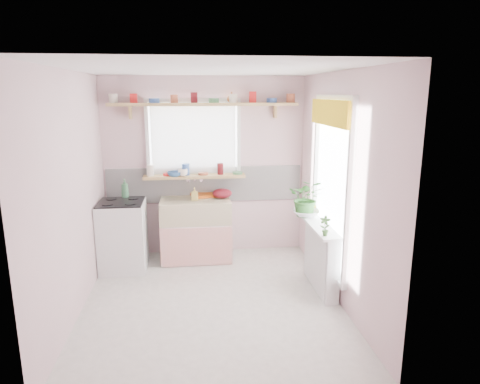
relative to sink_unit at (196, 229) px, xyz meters
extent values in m
plane|color=silver|center=(0.15, -1.29, -0.43)|extent=(3.20, 3.20, 0.00)
plane|color=white|center=(0.15, -1.29, 2.07)|extent=(3.20, 3.20, 0.00)
plane|color=beige|center=(0.15, 0.31, 0.82)|extent=(2.80, 0.00, 2.80)
plane|color=beige|center=(0.15, -2.89, 0.82)|extent=(2.80, 0.00, 2.80)
plane|color=beige|center=(-1.25, -1.29, 0.82)|extent=(0.00, 3.20, 3.20)
plane|color=beige|center=(1.55, -1.29, 0.82)|extent=(0.00, 3.20, 3.20)
cube|color=white|center=(0.15, 0.29, 0.57)|extent=(2.74, 0.03, 0.50)
cube|color=pink|center=(0.15, 0.29, 0.37)|extent=(2.74, 0.02, 0.12)
cube|color=white|center=(0.00, 0.30, 1.22)|extent=(1.20, 0.01, 1.00)
cube|color=white|center=(0.00, 0.24, 1.22)|extent=(1.15, 0.02, 0.95)
cube|color=white|center=(1.54, -1.09, 0.82)|extent=(0.01, 1.10, 1.90)
cube|color=yellow|center=(1.46, -1.09, 1.63)|extent=(0.03, 1.20, 0.28)
cube|color=white|center=(0.00, 0.01, -0.16)|extent=(0.85, 0.55, 0.55)
cube|color=#DD4B41|center=(0.00, -0.27, -0.16)|extent=(0.95, 0.02, 0.53)
cube|color=#C7B892|center=(0.00, 0.01, 0.27)|extent=(0.95, 0.55, 0.30)
cylinder|color=silver|center=(0.00, 0.26, 0.67)|extent=(0.03, 0.22, 0.03)
cube|color=white|center=(-0.95, -0.24, 0.02)|extent=(0.58, 0.58, 0.90)
cube|color=black|center=(-0.95, -0.24, 0.47)|extent=(0.56, 0.56, 0.02)
cylinder|color=black|center=(-1.09, -0.38, 0.49)|extent=(0.14, 0.14, 0.01)
cylinder|color=black|center=(-0.81, -0.38, 0.49)|extent=(0.14, 0.14, 0.01)
cylinder|color=black|center=(-1.09, -0.10, 0.49)|extent=(0.14, 0.14, 0.01)
cylinder|color=black|center=(-0.81, -0.10, 0.49)|extent=(0.14, 0.14, 0.01)
cube|color=white|center=(1.45, -1.09, -0.06)|extent=(0.15, 0.90, 0.75)
cube|color=white|center=(1.42, -1.09, 0.33)|extent=(0.22, 0.95, 0.03)
cube|color=tan|center=(0.00, 0.19, 0.71)|extent=(1.40, 0.22, 0.04)
cube|color=tan|center=(0.15, 0.18, 1.69)|extent=(2.52, 0.24, 0.04)
cylinder|color=silver|center=(-1.03, 0.18, 1.77)|extent=(0.11, 0.11, 0.12)
cylinder|color=red|center=(-0.77, 0.18, 1.77)|extent=(0.11, 0.11, 0.12)
cylinder|color=#3359A5|center=(-0.51, 0.18, 1.74)|extent=(0.11, 0.11, 0.06)
cylinder|color=#A55133|center=(-0.24, 0.18, 1.77)|extent=(0.11, 0.11, 0.12)
cylinder|color=#590F14|center=(0.02, 0.18, 1.77)|extent=(0.11, 0.11, 0.12)
cylinder|color=#3F7F4C|center=(0.28, 0.18, 1.74)|extent=(0.11, 0.11, 0.06)
cylinder|color=silver|center=(0.54, 0.18, 1.77)|extent=(0.11, 0.11, 0.12)
cylinder|color=red|center=(0.81, 0.18, 1.77)|extent=(0.11, 0.11, 0.12)
cylinder|color=#3359A5|center=(1.07, 0.18, 1.74)|extent=(0.11, 0.11, 0.06)
cylinder|color=#A55133|center=(1.33, 0.18, 1.77)|extent=(0.11, 0.11, 0.12)
cylinder|color=silver|center=(-0.62, 0.19, 0.79)|extent=(0.11, 0.11, 0.12)
cylinder|color=red|center=(-0.37, 0.19, 0.79)|extent=(0.11, 0.11, 0.12)
cylinder|color=#3359A5|center=(-0.12, 0.19, 0.76)|extent=(0.11, 0.11, 0.06)
cylinder|color=#A55133|center=(0.12, 0.19, 0.79)|extent=(0.11, 0.11, 0.12)
cylinder|color=#590F14|center=(0.37, 0.19, 0.79)|extent=(0.11, 0.11, 0.12)
cylinder|color=#3F7F4C|center=(0.62, 0.19, 0.76)|extent=(0.11, 0.11, 0.06)
cube|color=#CB5512|center=(0.14, 0.21, 0.44)|extent=(0.43, 0.35, 0.04)
ellipsoid|color=maroon|center=(0.38, 0.09, 0.48)|extent=(0.28, 0.28, 0.12)
imported|color=#336F2C|center=(1.36, -0.69, 0.58)|extent=(0.52, 0.49, 0.47)
imported|color=white|center=(1.36, -0.69, 0.38)|extent=(0.38, 0.38, 0.08)
imported|color=#356026|center=(1.36, -1.45, 0.45)|extent=(0.14, 0.12, 0.22)
imported|color=#CCB85A|center=(-0.01, -0.02, 0.51)|extent=(0.09, 0.10, 0.17)
imported|color=white|center=(-0.16, 0.13, 0.78)|extent=(0.14, 0.14, 0.10)
imported|color=#2D5B93|center=(-0.27, 0.13, 0.76)|extent=(0.23, 0.23, 0.06)
imported|color=#AC6434|center=(0.53, 0.24, 1.78)|extent=(0.16, 0.16, 0.14)
imported|color=#3D7B4E|center=(-0.92, -0.02, 0.61)|extent=(0.11, 0.11, 0.25)
sphere|color=orange|center=(1.36, -0.69, 0.44)|extent=(0.08, 0.08, 0.08)
sphere|color=orange|center=(1.42, -0.66, 0.44)|extent=(0.08, 0.08, 0.08)
sphere|color=orange|center=(1.31, -0.67, 0.44)|extent=(0.08, 0.08, 0.08)
cylinder|color=gold|center=(1.38, -0.74, 0.45)|extent=(0.18, 0.04, 0.10)
camera|label=1|loc=(-0.04, -5.67, 1.84)|focal=32.00mm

